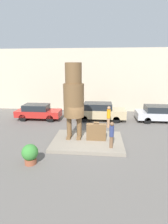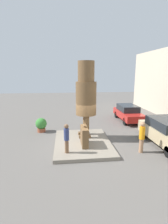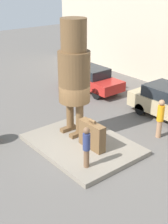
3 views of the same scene
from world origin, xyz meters
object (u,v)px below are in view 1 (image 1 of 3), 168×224
parked_car_tan (100,111)px  parked_car_silver (161,113)px  statue_figure (74,96)px  planter_pot (30,154)px  tourist (112,134)px  giant_suitcase (96,132)px  worker_hivis (109,116)px  parked_car_red (38,111)px

parked_car_tan → parked_car_silver: (5.73, 0.06, -0.08)m
parked_car_tan → parked_car_silver: size_ratio=1.04×
statue_figure → planter_pot: bearing=-119.6°
tourist → parked_car_tan: size_ratio=0.35×
giant_suitcase → worker_hivis: worker_hivis is taller
statue_figure → tourist: size_ratio=3.07×
giant_suitcase → parked_car_silver: parked_car_silver is taller
parked_car_tan → worker_hivis: (0.77, -2.08, 0.13)m
statue_figure → giant_suitcase: bearing=-10.7°
giant_suitcase → parked_car_tan: 5.30m
planter_pot → giant_suitcase: bearing=41.4°
giant_suitcase → parked_car_tan: parked_car_tan is taller
parked_car_tan → worker_hivis: 2.22m
giant_suitcase → tourist: bearing=-48.7°
tourist → statue_figure: bearing=151.1°
giant_suitcase → parked_car_tan: (0.18, 5.30, 0.09)m
tourist → parked_car_tan: bearing=96.9°
statue_figure → giant_suitcase: 2.87m
giant_suitcase → parked_car_red: bearing=139.8°
tourist → worker_hivis: (0.00, 4.31, -0.11)m
parked_car_silver → worker_hivis: (-4.95, -2.13, 0.22)m
tourist → parked_car_silver: 8.13m
statue_figure → parked_car_red: 6.73m
parked_car_red → worker_hivis: size_ratio=2.33×
parked_car_silver → worker_hivis: worker_hivis is taller
planter_pot → worker_hivis: bearing=55.0°
giant_suitcase → planter_pot: bearing=-138.6°
tourist → parked_car_tan: (-0.77, 6.38, -0.24)m
parked_car_tan → planter_pot: 9.06m
statue_figure → parked_car_tan: size_ratio=1.07×
tourist → worker_hivis: tourist is taller
parked_car_silver → parked_car_red: bearing=-177.8°
giant_suitcase → planter_pot: (-3.42, -3.01, -0.19)m
tourist → planter_pot: 4.80m
giant_suitcase → parked_car_red: (-5.81, 4.91, 0.02)m
statue_figure → parked_car_red: (-4.27, 4.62, -2.39)m
parked_car_red → worker_hivis: bearing=-14.0°
statue_figure → giant_suitcase: size_ratio=3.89×
giant_suitcase → parked_car_tan: bearing=88.1°
giant_suitcase → planter_pot: size_ratio=1.19×
parked_car_tan → parked_car_red: bearing=-176.3°
statue_figure → worker_hivis: (2.50, 2.93, -2.18)m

